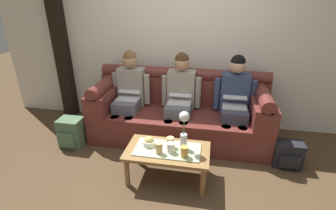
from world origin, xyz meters
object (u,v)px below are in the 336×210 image
at_px(snack_bowl, 149,142).
at_px(cup_far_left, 171,148).
at_px(couch, 180,113).
at_px(flower_vase, 184,127).
at_px(cup_far_center, 170,142).
at_px(backpack_right, 288,154).
at_px(cup_near_left, 159,148).
at_px(backpack_left, 71,133).
at_px(cup_near_right, 184,152).
at_px(person_middle, 180,94).
at_px(coffee_table, 168,154).
at_px(person_right, 235,98).
at_px(person_left, 130,91).

height_order(snack_bowl, cup_far_left, cup_far_left).
bearing_deg(couch, flower_vase, -79.70).
bearing_deg(cup_far_center, backpack_right, 18.24).
xyz_separation_m(couch, cup_near_left, (-0.07, -1.06, 0.09)).
xyz_separation_m(backpack_right, backpack_left, (-2.81, -0.07, 0.04)).
height_order(couch, snack_bowl, couch).
distance_m(flower_vase, cup_near_right, 0.25).
height_order(couch, cup_near_left, couch).
xyz_separation_m(person_middle, coffee_table, (0.00, -0.96, -0.33)).
bearing_deg(flower_vase, cup_near_left, -151.36).
xyz_separation_m(person_right, backpack_right, (0.65, -0.47, -0.50)).
relative_size(person_left, cup_near_right, 10.25).
relative_size(coffee_table, flower_vase, 2.06).
relative_size(flower_vase, cup_near_left, 3.56).
distance_m(cup_near_left, cup_far_center, 0.16).
xyz_separation_m(person_left, snack_bowl, (0.52, -0.93, -0.22)).
xyz_separation_m(snack_bowl, backpack_right, (1.60, 0.46, -0.27)).
distance_m(person_middle, cup_near_left, 1.08).
distance_m(cup_near_right, backpack_right, 1.36).
xyz_separation_m(cup_near_left, backpack_right, (1.46, 0.58, -0.30)).
xyz_separation_m(cup_near_right, backpack_left, (-1.61, 0.53, -0.25)).
height_order(person_middle, cup_near_left, person_middle).
height_order(flower_vase, snack_bowl, flower_vase).
height_order(couch, person_left, person_left).
bearing_deg(snack_bowl, backpack_right, 15.90).
distance_m(flower_vase, cup_near_left, 0.34).
relative_size(cup_near_left, cup_far_left, 1.11).
height_order(person_middle, cup_far_left, person_middle).
relative_size(couch, cup_far_left, 21.84).
distance_m(person_left, cup_near_right, 1.43).
relative_size(cup_near_right, cup_far_left, 1.07).
bearing_deg(coffee_table, person_right, 52.55).
xyz_separation_m(couch, flower_vase, (0.17, -0.93, 0.29)).
distance_m(snack_bowl, backpack_right, 1.69).
xyz_separation_m(couch, cup_near_right, (0.20, -1.07, 0.08)).
xyz_separation_m(cup_near_left, cup_far_center, (0.10, 0.13, -0.00)).
distance_m(snack_bowl, cup_near_left, 0.19).
xyz_separation_m(coffee_table, backpack_right, (1.39, 0.49, -0.17)).
relative_size(coffee_table, cup_near_left, 7.34).
xyz_separation_m(coffee_table, cup_far_center, (0.02, 0.04, 0.12)).
xyz_separation_m(person_middle, backpack_left, (-1.42, -0.54, -0.46)).
height_order(flower_vase, cup_near_left, flower_vase).
relative_size(snack_bowl, backpack_left, 0.34).
bearing_deg(person_right, person_middle, 179.97).
xyz_separation_m(person_middle, cup_far_left, (0.04, -1.02, -0.21)).
distance_m(cup_far_center, backpack_left, 1.51).
height_order(snack_bowl, cup_near_left, cup_near_left).
height_order(person_middle, cup_far_center, person_middle).
relative_size(person_middle, backpack_right, 3.70).
bearing_deg(coffee_table, person_middle, 90.00).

